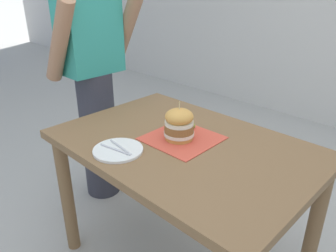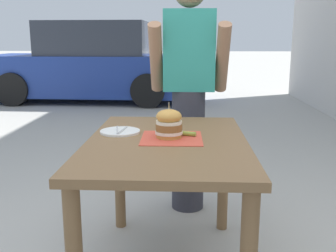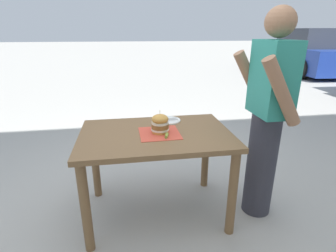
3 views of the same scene
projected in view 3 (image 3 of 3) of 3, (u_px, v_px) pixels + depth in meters
The scene contains 8 objects.
ground_plane at pixel (157, 211), 2.34m from camera, with size 80.00×80.00×0.00m, color #ADAAA3.
patio_table at pixel (156, 146), 2.13m from camera, with size 0.81×1.20×0.76m.
serving_paper at pixel (160, 133), 2.07m from camera, with size 0.31×0.31×0.00m, color #D64C38.
sandwich at pixel (160, 124), 2.06m from camera, with size 0.14×0.14×0.18m.
pickle_spear at pixel (167, 135), 1.98m from camera, with size 0.02×0.02×0.07m, color #8EA83D.
side_plate_with_forks at pixel (168, 120), 2.35m from camera, with size 0.22×0.22×0.02m.
diner_across_table at pixel (267, 116), 2.07m from camera, with size 0.55×0.35×1.69m.
parked_car_near_curb at pixel (307, 53), 9.78m from camera, with size 4.34×2.12×1.60m.
Camera 3 is at (1.93, -0.22, 1.52)m, focal length 28.00 mm.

